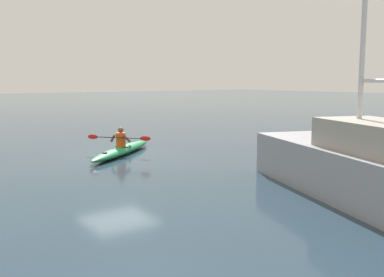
# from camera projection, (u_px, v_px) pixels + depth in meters

# --- Properties ---
(ground_plane) EXTENTS (160.00, 160.00, 0.00)m
(ground_plane) POSITION_uv_depth(u_px,v_px,m) (117.00, 155.00, 16.22)
(ground_plane) COLOR #233847
(kayak) EXTENTS (4.20, 3.59, 0.30)m
(kayak) POSITION_uv_depth(u_px,v_px,m) (122.00, 150.00, 16.29)
(kayak) COLOR #19723F
(kayak) RESTS_ON ground
(kayaker) EXTENTS (1.57, 1.91, 0.72)m
(kayaker) POSITION_uv_depth(u_px,v_px,m) (121.00, 138.00, 16.11)
(kayaker) COLOR #E04C14
(kayaker) RESTS_ON kayak
(sailboat_outer_mooring) EXTENTS (4.78, 8.74, 12.23)m
(sailboat_outer_mooring) POSITION_uv_depth(u_px,v_px,m) (371.00, 168.00, 9.86)
(sailboat_outer_mooring) COLOR gray
(sailboat_outer_mooring) RESTS_ON ground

